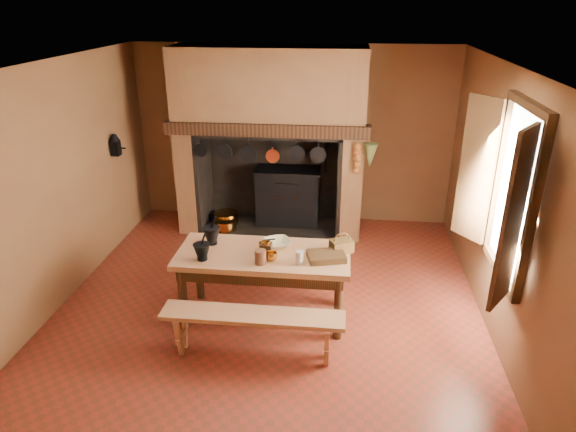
{
  "coord_description": "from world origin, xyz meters",
  "views": [
    {
      "loc": [
        0.81,
        -5.22,
        3.43
      ],
      "look_at": [
        0.19,
        0.3,
        1.05
      ],
      "focal_mm": 32.0,
      "sensor_mm": 36.0,
      "label": 1
    }
  ],
  "objects_px": {
    "bench_front": "(253,324)",
    "wicker_basket": "(342,245)",
    "mixing_bowl": "(277,243)",
    "iron_range": "(289,196)",
    "coffee_grinder": "(266,248)",
    "work_table": "(264,263)"
  },
  "relations": [
    {
      "from": "bench_front",
      "to": "wicker_basket",
      "type": "distance_m",
      "value": 1.32
    },
    {
      "from": "bench_front",
      "to": "mixing_bowl",
      "type": "bearing_deg",
      "value": 81.64
    },
    {
      "from": "work_table",
      "to": "coffee_grinder",
      "type": "distance_m",
      "value": 0.21
    },
    {
      "from": "coffee_grinder",
      "to": "work_table",
      "type": "bearing_deg",
      "value": 159.87
    },
    {
      "from": "mixing_bowl",
      "to": "coffee_grinder",
      "type": "bearing_deg",
      "value": -117.2
    },
    {
      "from": "iron_range",
      "to": "wicker_basket",
      "type": "relative_size",
      "value": 5.57
    },
    {
      "from": "iron_range",
      "to": "work_table",
      "type": "xyz_separation_m",
      "value": [
        0.02,
        -2.68,
        0.21
      ]
    },
    {
      "from": "iron_range",
      "to": "mixing_bowl",
      "type": "bearing_deg",
      "value": -86.56
    },
    {
      "from": "bench_front",
      "to": "mixing_bowl",
      "type": "relative_size",
      "value": 6.08
    },
    {
      "from": "wicker_basket",
      "to": "bench_front",
      "type": "bearing_deg",
      "value": -159.11
    },
    {
      "from": "work_table",
      "to": "wicker_basket",
      "type": "distance_m",
      "value": 0.89
    },
    {
      "from": "work_table",
      "to": "wicker_basket",
      "type": "height_order",
      "value": "wicker_basket"
    },
    {
      "from": "iron_range",
      "to": "mixing_bowl",
      "type": "height_order",
      "value": "iron_range"
    },
    {
      "from": "iron_range",
      "to": "coffee_grinder",
      "type": "relative_size",
      "value": 8.43
    },
    {
      "from": "work_table",
      "to": "mixing_bowl",
      "type": "distance_m",
      "value": 0.28
    },
    {
      "from": "coffee_grinder",
      "to": "mixing_bowl",
      "type": "distance_m",
      "value": 0.21
    },
    {
      "from": "bench_front",
      "to": "wicker_basket",
      "type": "relative_size",
      "value": 6.44
    },
    {
      "from": "iron_range",
      "to": "bench_front",
      "type": "xyz_separation_m",
      "value": [
        0.02,
        -3.41,
        -0.09
      ]
    },
    {
      "from": "bench_front",
      "to": "mixing_bowl",
      "type": "xyz_separation_m",
      "value": [
        0.13,
        0.9,
        0.48
      ]
    },
    {
      "from": "mixing_bowl",
      "to": "wicker_basket",
      "type": "relative_size",
      "value": 1.06
    },
    {
      "from": "wicker_basket",
      "to": "coffee_grinder",
      "type": "bearing_deg",
      "value": 165.92
    },
    {
      "from": "work_table",
      "to": "coffee_grinder",
      "type": "height_order",
      "value": "coffee_grinder"
    }
  ]
}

